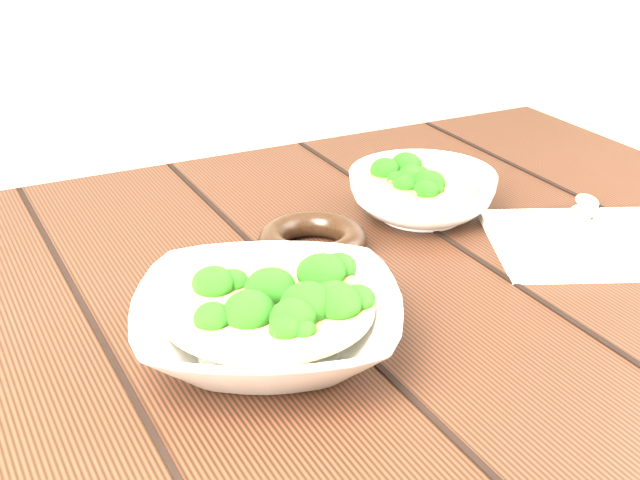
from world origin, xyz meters
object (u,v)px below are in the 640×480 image
(table, at_px, (311,378))
(soup_bowl_back, at_px, (422,192))
(soup_bowl_front, at_px, (268,322))
(napkin, at_px, (588,243))
(trivet, at_px, (313,241))

(table, relative_size, soup_bowl_back, 5.79)
(soup_bowl_front, xyz_separation_m, napkin, (0.40, 0.04, -0.03))
(soup_bowl_front, distance_m, soup_bowl_back, 0.35)
(table, height_order, soup_bowl_back, soup_bowl_back)
(soup_bowl_front, bearing_deg, trivet, 52.85)
(soup_bowl_back, xyz_separation_m, trivet, (-0.16, -0.03, -0.02))
(trivet, bearing_deg, soup_bowl_front, -127.15)
(napkin, bearing_deg, soup_bowl_back, 150.67)
(soup_bowl_back, height_order, trivet, soup_bowl_back)
(soup_bowl_back, distance_m, trivet, 0.16)
(soup_bowl_front, height_order, soup_bowl_back, soup_bowl_front)
(table, bearing_deg, soup_bowl_back, 24.82)
(soup_bowl_front, height_order, napkin, soup_bowl_front)
(trivet, distance_m, napkin, 0.30)
(table, distance_m, soup_bowl_front, 0.21)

